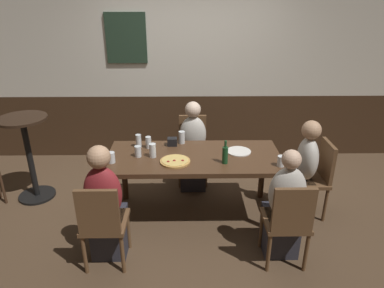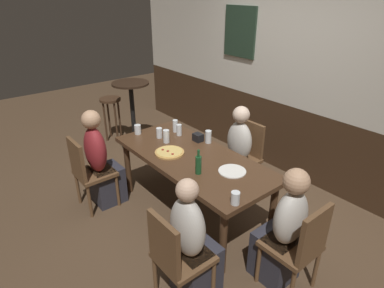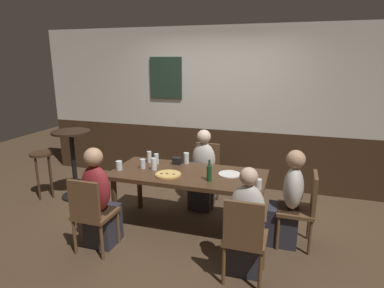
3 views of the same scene
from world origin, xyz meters
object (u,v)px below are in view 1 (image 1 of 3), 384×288
object	(u,v)px
beer_glass_tall	(148,143)
pint_glass_stout	(182,138)
chair_mid_far	(193,145)
person_right_near	(283,212)
pizza	(175,161)
pint_glass_amber	(153,151)
beer_glass_half	(111,158)
condiment_caddy	(172,142)
person_head_east	(301,176)
dining_table	(194,162)
beer_bottle_green	(225,154)
plate_white_large	(239,151)
chair_head_east	(315,175)
tumbler_water	(281,162)
tumbler_short	(139,142)
chair_right_near	(288,220)
person_left_near	(106,210)
pint_glass_pale	(138,152)
side_bar_table	(29,152)
person_mid_far	(193,152)
chair_left_near	(103,221)

from	to	relation	value
beer_glass_tall	pint_glass_stout	bearing A→B (deg)	19.71
chair_mid_far	person_right_near	size ratio (longest dim) A/B	0.78
pizza	pint_glass_amber	distance (m)	0.28
person_right_near	beer_glass_half	bearing A→B (deg)	162.91
condiment_caddy	person_right_near	bearing A→B (deg)	-41.63
person_head_east	pint_glass_stout	xyz separation A→B (m)	(-1.33, 0.34, 0.33)
dining_table	beer_bottle_green	bearing A→B (deg)	-30.02
plate_white_large	pint_glass_amber	bearing A→B (deg)	-173.07
beer_glass_tall	condiment_caddy	size ratio (longest dim) A/B	1.25
chair_head_east	tumbler_water	size ratio (longest dim) A/B	7.90
pizza	tumbler_short	distance (m)	0.58
chair_right_near	person_left_near	xyz separation A→B (m)	(-1.66, 0.16, 0.00)
dining_table	tumbler_water	distance (m)	0.92
pint_glass_pale	plate_white_large	distance (m)	1.10
tumbler_short	beer_glass_half	distance (m)	0.46
person_head_east	condiment_caddy	size ratio (longest dim) A/B	10.30
side_bar_table	tumbler_water	bearing A→B (deg)	-12.89
person_left_near	chair_mid_far	bearing A→B (deg)	61.23
condiment_caddy	tumbler_water	bearing A→B (deg)	-25.78
beer_glass_half	beer_bottle_green	size ratio (longest dim) A/B	0.46
chair_head_east	person_mid_far	world-z (taller)	person_mid_far
chair_head_east	chair_right_near	distance (m)	0.99
plate_white_large	dining_table	bearing A→B (deg)	-169.73
chair_mid_far	plate_white_large	distance (m)	0.93
dining_table	person_mid_far	world-z (taller)	person_mid_far
pint_glass_pale	side_bar_table	size ratio (longest dim) A/B	0.12
side_bar_table	person_right_near	bearing A→B (deg)	-20.81
chair_head_east	tumbler_water	world-z (taller)	chair_head_east
chair_right_near	side_bar_table	distance (m)	3.05
chair_head_east	pizza	world-z (taller)	chair_head_east
person_head_east	pizza	size ratio (longest dim) A/B	3.60
person_right_near	beer_glass_half	distance (m)	1.79
person_mid_far	beer_bottle_green	xyz separation A→B (m)	(0.32, -0.85, 0.36)
dining_table	condiment_caddy	world-z (taller)	condiment_caddy
tumbler_water	plate_white_large	xyz separation A→B (m)	(-0.38, 0.35, -0.04)
person_head_east	person_mid_far	size ratio (longest dim) A/B	1.00
person_right_near	beer_glass_half	size ratio (longest dim) A/B	9.89
person_left_near	tumbler_short	world-z (taller)	person_left_near
plate_white_large	condiment_caddy	xyz separation A→B (m)	(-0.74, 0.19, 0.04)
beer_glass_tall	pint_glass_amber	world-z (taller)	pint_glass_amber
beer_glass_tall	beer_bottle_green	distance (m)	0.92
person_left_near	pint_glass_stout	size ratio (longest dim) A/B	8.02
pint_glass_pale	pizza	bearing A→B (deg)	-19.22
tumbler_water	side_bar_table	world-z (taller)	side_bar_table
tumbler_short	chair_head_east	bearing A→B (deg)	-6.85
person_mid_far	chair_right_near	bearing A→B (deg)	-61.20
dining_table	chair_head_east	distance (m)	1.37
chair_mid_far	pizza	world-z (taller)	chair_mid_far
chair_left_near	tumbler_water	xyz separation A→B (m)	(1.70, 0.57, 0.29)
chair_right_near	pint_glass_pale	world-z (taller)	chair_right_near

